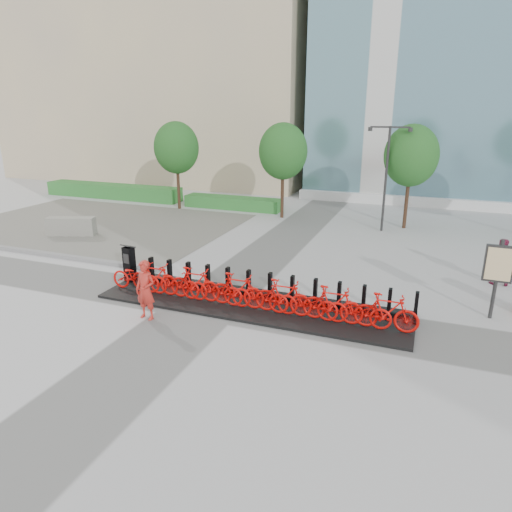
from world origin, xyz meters
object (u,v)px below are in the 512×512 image
(bike_0, at_px, (136,276))
(jersey_barrier, at_px, (71,226))
(worker_red, at_px, (145,290))
(pedestrian, at_px, (499,262))
(kiosk, at_px, (129,263))
(map_sign, at_px, (498,267))

(bike_0, relative_size, jersey_barrier, 0.79)
(bike_0, height_order, worker_red, worker_red)
(bike_0, xyz_separation_m, pedestrian, (11.12, 5.07, 0.26))
(kiosk, xyz_separation_m, jersey_barrier, (-6.41, 4.24, -0.28))
(kiosk, xyz_separation_m, pedestrian, (11.83, 4.43, 0.09))
(kiosk, bearing_deg, jersey_barrier, 154.79)
(kiosk, bearing_deg, bike_0, -33.97)
(bike_0, xyz_separation_m, kiosk, (-0.71, 0.65, 0.17))
(worker_red, distance_m, jersey_barrier, 10.71)
(worker_red, xyz_separation_m, pedestrian, (9.68, 6.62, -0.06))
(bike_0, xyz_separation_m, jersey_barrier, (-7.11, 4.89, -0.11))
(jersey_barrier, bearing_deg, worker_red, -57.74)
(worker_red, relative_size, jersey_barrier, 0.78)
(kiosk, bearing_deg, map_sign, 15.20)
(bike_0, distance_m, pedestrian, 12.22)
(bike_0, height_order, map_sign, map_sign)
(worker_red, distance_m, map_sign, 9.91)
(jersey_barrier, xyz_separation_m, map_sign, (17.78, -2.87, 1.12))
(bike_0, bearing_deg, worker_red, -137.09)
(jersey_barrier, bearing_deg, bike_0, -55.27)
(pedestrian, distance_m, jersey_barrier, 18.24)
(jersey_barrier, relative_size, map_sign, 0.95)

